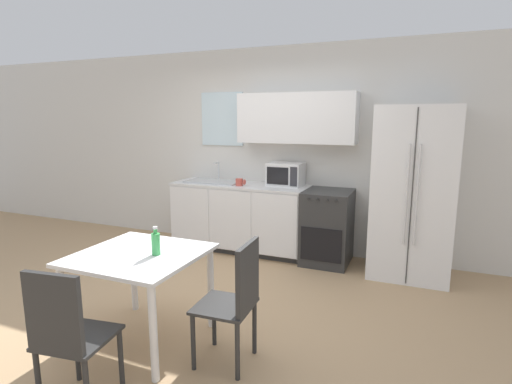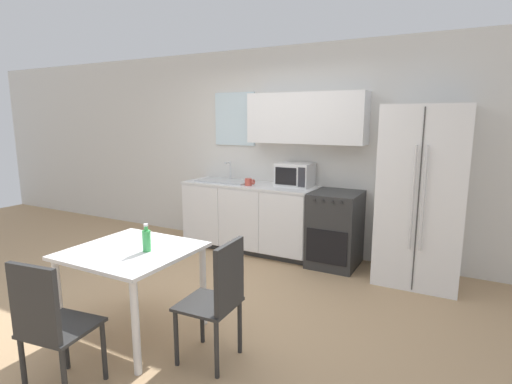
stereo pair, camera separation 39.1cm
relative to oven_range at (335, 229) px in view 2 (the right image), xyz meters
name	(u,v)px [view 2 (the right image)]	position (x,y,z in m)	size (l,w,h in m)	color
ground_plane	(200,301)	(-0.86, -1.60, -0.45)	(12.00, 12.00, 0.00)	tan
wall_back	(286,146)	(-0.82, 0.33, 0.96)	(12.00, 0.38, 2.70)	silver
kitchen_counter	(250,217)	(-1.20, 0.02, 0.01)	(1.84, 0.62, 0.91)	#333333
oven_range	(335,229)	(0.00, 0.00, 0.00)	(0.57, 0.66, 0.91)	#2D2D2D
refrigerator	(422,196)	(0.95, -0.04, 0.51)	(0.86, 0.76, 1.92)	white
kitchen_sink	(225,180)	(-1.60, 0.03, 0.48)	(0.75, 0.39, 0.27)	#B7BABC
microwave	(295,175)	(-0.59, 0.12, 0.61)	(0.44, 0.35, 0.30)	silver
coffee_mug	(249,182)	(-1.14, -0.11, 0.51)	(0.13, 0.09, 0.09)	#BF4C3F
dining_table	(132,262)	(-0.98, -2.34, 0.18)	(0.94, 0.92, 0.74)	white
dining_chair_near	(48,321)	(-0.86, -3.17, 0.08)	(0.45, 0.45, 0.93)	#282828
dining_chair_side	(219,294)	(-0.13, -2.35, 0.08)	(0.42, 0.42, 0.93)	#282828
drink_bottle	(147,240)	(-0.83, -2.32, 0.38)	(0.07, 0.07, 0.22)	#3FB259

